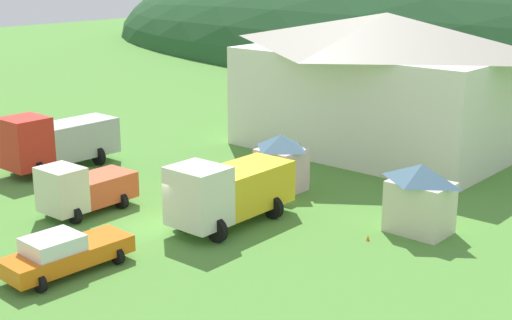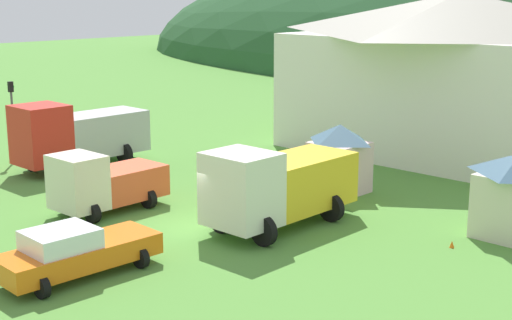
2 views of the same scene
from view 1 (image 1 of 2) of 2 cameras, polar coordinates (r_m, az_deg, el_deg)
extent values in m
plane|color=#518C38|center=(33.72, -7.25, -5.33)|extent=(200.00, 200.00, 0.00)
cube|color=white|center=(47.68, 10.05, 4.81)|extent=(16.62, 11.94, 6.50)
pyramid|color=gray|center=(47.08, 10.30, 10.06)|extent=(17.95, 12.89, 2.27)
cube|color=beige|center=(33.35, 12.85, -3.67)|extent=(2.69, 2.01, 2.39)
pyramid|color=#42667F|center=(32.87, 13.02, -1.01)|extent=(2.90, 2.17, 0.84)
cube|color=beige|center=(38.45, 2.01, -0.77)|extent=(2.22, 2.12, 2.29)
pyramid|color=#42667F|center=(38.04, 2.04, 1.47)|extent=(2.40, 2.29, 0.80)
cube|color=red|center=(42.64, -17.80, 1.31)|extent=(2.37, 2.29, 2.91)
cube|color=black|center=(42.44, -18.01, 2.12)|extent=(1.27, 1.83, 0.93)
cube|color=#B2B2B7|center=(44.54, -13.99, 1.68)|extent=(2.37, 4.62, 2.13)
cylinder|color=black|center=(42.15, -16.91, -0.82)|extent=(1.10, 0.30, 1.10)
cylinder|color=black|center=(43.86, -18.35, -0.32)|extent=(1.10, 0.30, 1.10)
cylinder|color=black|center=(44.37, -12.40, 0.30)|extent=(1.10, 0.30, 1.10)
cylinder|color=black|center=(46.00, -13.94, 0.75)|extent=(1.10, 0.30, 1.10)
cube|color=beige|center=(35.22, -15.15, -2.29)|extent=(2.12, 1.71, 2.18)
cube|color=black|center=(35.04, -15.31, -1.57)|extent=(1.15, 1.36, 0.70)
cube|color=#DB512D|center=(36.66, -12.12, -2.10)|extent=(2.15, 3.06, 1.30)
cylinder|color=black|center=(34.86, -14.17, -4.29)|extent=(0.80, 0.30, 0.80)
cylinder|color=black|center=(36.26, -15.85, -3.63)|extent=(0.80, 0.30, 0.80)
cylinder|color=black|center=(36.46, -10.63, -3.19)|extent=(0.80, 0.30, 0.80)
cylinder|color=black|center=(37.80, -12.37, -2.61)|extent=(0.80, 0.30, 0.80)
cube|color=silver|center=(31.92, -4.58, -2.87)|extent=(2.49, 2.15, 2.68)
cube|color=black|center=(31.66, -4.73, -1.90)|extent=(1.34, 1.71, 0.86)
cube|color=gold|center=(34.29, -0.73, -2.08)|extent=(2.52, 4.45, 2.02)
cylinder|color=black|center=(31.66, -3.13, -5.58)|extent=(1.10, 0.30, 1.10)
cylinder|color=black|center=(33.09, -5.86, -4.69)|extent=(1.10, 0.30, 1.10)
cylinder|color=black|center=(34.44, 1.36, -3.78)|extent=(1.10, 0.30, 1.10)
cylinder|color=black|center=(35.75, -1.34, -3.04)|extent=(1.10, 0.30, 1.10)
cube|color=orange|center=(29.64, -14.69, -7.32)|extent=(2.05, 5.27, 0.70)
cube|color=silver|center=(29.10, -15.82, -6.44)|extent=(1.80, 2.14, 0.62)
cylinder|color=black|center=(28.31, -16.77, -9.37)|extent=(0.68, 0.24, 0.68)
cylinder|color=black|center=(29.64, -18.42, -8.36)|extent=(0.68, 0.24, 0.68)
cylinder|color=black|center=(30.04, -10.93, -7.49)|extent=(0.68, 0.24, 0.68)
cylinder|color=black|center=(31.30, -12.73, -6.63)|extent=(0.68, 0.24, 0.68)
cylinder|color=#4C4C51|center=(46.18, -19.66, 2.00)|extent=(0.12, 0.12, 3.69)
cone|color=orange|center=(32.33, 8.87, -6.33)|extent=(0.36, 0.36, 0.50)
camera|label=2|loc=(5.39, -7.43, -19.13)|focal=52.10mm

